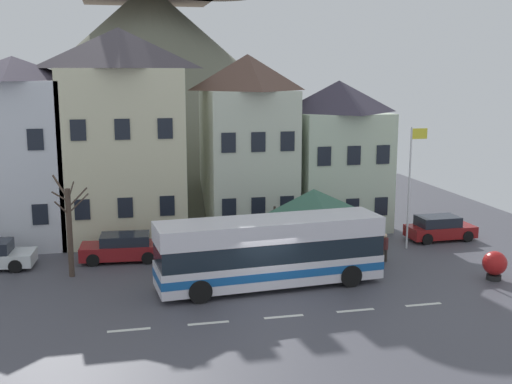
% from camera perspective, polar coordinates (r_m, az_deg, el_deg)
% --- Properties ---
extents(ground_plane, '(40.00, 60.00, 0.07)m').
position_cam_1_polar(ground_plane, '(27.50, 1.28, -9.51)').
color(ground_plane, '#494951').
extents(townhouse_00, '(5.00, 5.45, 10.34)m').
position_cam_1_polar(townhouse_00, '(37.34, -20.60, 3.41)').
color(townhouse_00, silver).
rests_on(townhouse_00, ground_plane).
extents(townhouse_01, '(6.72, 5.35, 11.91)m').
position_cam_1_polar(townhouse_01, '(36.84, -11.97, 5.00)').
color(townhouse_01, beige).
rests_on(townhouse_01, ground_plane).
extents(townhouse_02, '(5.02, 5.69, 10.52)m').
position_cam_1_polar(townhouse_02, '(37.89, -0.75, 4.33)').
color(townhouse_02, beige).
rests_on(townhouse_02, ground_plane).
extents(townhouse_03, '(5.38, 5.50, 8.99)m').
position_cam_1_polar(townhouse_03, '(39.44, 7.34, 3.38)').
color(townhouse_03, beige).
rests_on(townhouse_03, ground_plane).
extents(hilltop_castle, '(38.87, 38.87, 23.54)m').
position_cam_1_polar(hilltop_castle, '(55.76, -9.39, 9.83)').
color(hilltop_castle, '#626453').
rests_on(hilltop_castle, ground_plane).
extents(transit_bus, '(10.34, 3.26, 3.10)m').
position_cam_1_polar(transit_bus, '(28.38, 1.26, -5.47)').
color(transit_bus, white).
rests_on(transit_bus, ground_plane).
extents(bus_shelter, '(3.60, 3.60, 3.58)m').
position_cam_1_polar(bus_shelter, '(32.76, 5.21, -0.78)').
color(bus_shelter, '#473D33').
rests_on(bus_shelter, ground_plane).
extents(parked_car_00, '(4.20, 2.15, 1.38)m').
position_cam_1_polar(parked_car_00, '(33.16, -11.92, -4.91)').
color(parked_car_00, maroon).
rests_on(parked_car_00, ground_plane).
extents(parked_car_02, '(3.86, 1.88, 1.39)m').
position_cam_1_polar(parked_car_02, '(37.88, 16.18, -3.15)').
color(parked_car_02, maroon).
rests_on(parked_car_02, ground_plane).
extents(pedestrian_00, '(0.35, 0.34, 1.48)m').
position_cam_1_polar(pedestrian_00, '(32.81, 11.51, -4.82)').
color(pedestrian_00, '#38332D').
rests_on(pedestrian_00, ground_plane).
extents(pedestrian_01, '(0.31, 0.33, 1.63)m').
position_cam_1_polar(pedestrian_01, '(31.65, 6.70, -5.00)').
color(pedestrian_01, '#2D2D38').
rests_on(pedestrian_01, ground_plane).
extents(public_bench, '(1.48, 0.48, 0.87)m').
position_cam_1_polar(public_bench, '(35.11, 4.44, -4.18)').
color(public_bench, '#33473D').
rests_on(public_bench, ground_plane).
extents(flagpole, '(0.95, 0.10, 6.63)m').
position_cam_1_polar(flagpole, '(34.92, 13.76, 1.16)').
color(flagpole, silver).
rests_on(flagpole, ground_plane).
extents(harbour_buoy, '(1.11, 1.11, 1.36)m').
position_cam_1_polar(harbour_buoy, '(31.45, 20.67, -6.09)').
color(harbour_buoy, black).
rests_on(harbour_buoy, ground_plane).
extents(bare_tree_01, '(1.67, 1.62, 4.73)m').
position_cam_1_polar(bare_tree_01, '(30.80, -16.44, -3.12)').
color(bare_tree_01, '#47382D').
rests_on(bare_tree_01, ground_plane).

